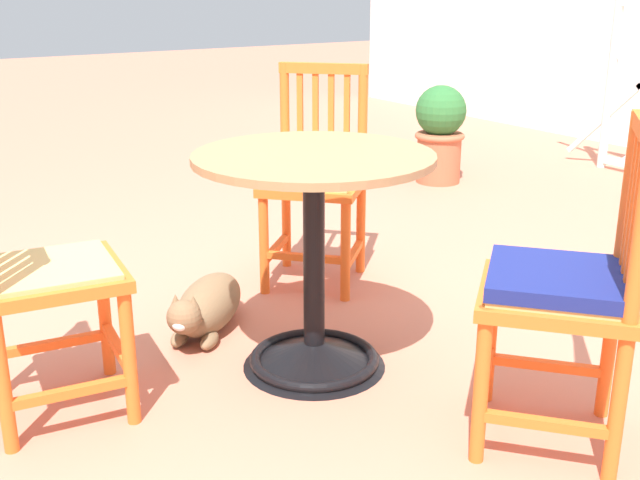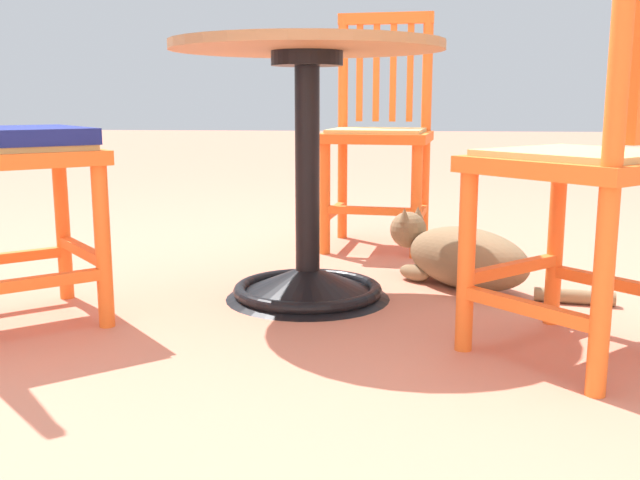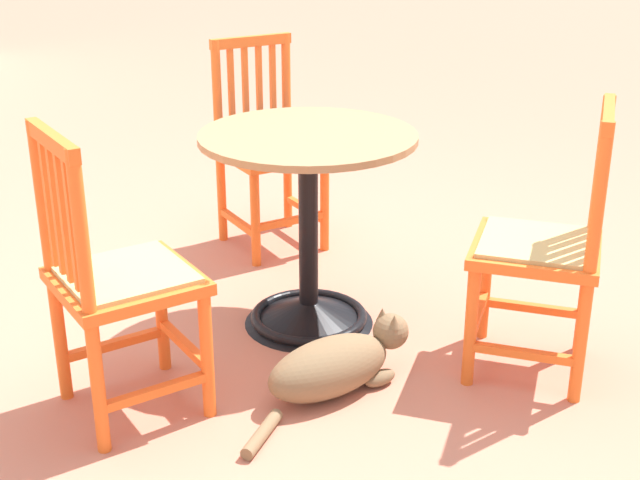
# 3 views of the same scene
# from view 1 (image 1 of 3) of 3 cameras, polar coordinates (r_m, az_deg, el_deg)

# --- Properties ---
(ground_plane) EXTENTS (24.00, 24.00, 0.00)m
(ground_plane) POSITION_cam_1_polar(r_m,az_deg,el_deg) (2.75, -1.04, -8.41)
(ground_plane) COLOR #C6755B
(cafe_table) EXTENTS (0.76, 0.76, 0.73)m
(cafe_table) POSITION_cam_1_polar(r_m,az_deg,el_deg) (2.56, -0.44, -3.45)
(cafe_table) COLOR black
(cafe_table) RESTS_ON ground_plane
(orange_chair_by_planter) EXTENTS (0.56, 0.56, 0.91)m
(orange_chair_by_planter) POSITION_cam_1_polar(r_m,az_deg,el_deg) (2.20, 17.36, -3.61)
(orange_chair_by_planter) COLOR orange
(orange_chair_by_planter) RESTS_ON ground_plane
(orange_chair_tucked_in) EXTENTS (0.57, 0.57, 0.91)m
(orange_chair_tucked_in) POSITION_cam_1_polar(r_m,az_deg,el_deg) (3.29, -0.32, 4.20)
(orange_chair_tucked_in) COLOR orange
(orange_chair_tucked_in) RESTS_ON ground_plane
(orange_chair_at_corner) EXTENTS (0.45, 0.45, 0.91)m
(orange_chair_at_corner) POSITION_cam_1_polar(r_m,az_deg,el_deg) (2.38, -19.72, -2.52)
(orange_chair_at_corner) COLOR orange
(orange_chair_at_corner) RESTS_ON ground_plane
(tabby_cat) EXTENTS (0.64, 0.47, 0.23)m
(tabby_cat) POSITION_cam_1_polar(r_m,az_deg,el_deg) (2.92, -8.32, -4.89)
(tabby_cat) COLOR brown
(tabby_cat) RESTS_ON ground_plane
(terracotta_planter) EXTENTS (0.32, 0.32, 0.62)m
(terracotta_planter) POSITION_cam_1_polar(r_m,az_deg,el_deg) (5.07, 8.72, 7.81)
(terracotta_planter) COLOR #B25B3D
(terracotta_planter) RESTS_ON ground_plane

